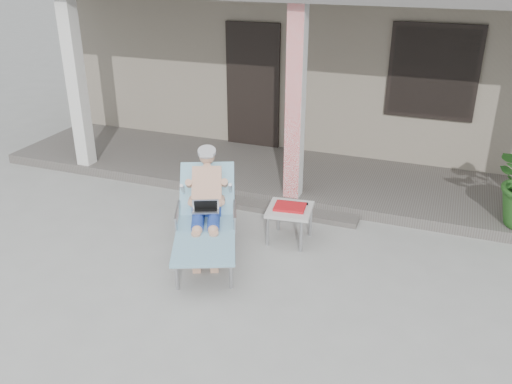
% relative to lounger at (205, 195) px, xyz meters
% --- Properties ---
extents(ground, '(60.00, 60.00, 0.00)m').
position_rel_lounger_xyz_m(ground, '(0.61, -0.59, -0.72)').
color(ground, '#9E9E99').
rests_on(ground, ground).
extents(house, '(10.40, 5.40, 3.30)m').
position_rel_lounger_xyz_m(house, '(0.61, 5.90, 0.95)').
color(house, gray).
rests_on(house, ground).
extents(porch_deck, '(10.00, 2.00, 0.15)m').
position_rel_lounger_xyz_m(porch_deck, '(0.61, 2.41, -0.64)').
color(porch_deck, '#605B56').
rests_on(porch_deck, ground).
extents(porch_step, '(2.00, 0.30, 0.07)m').
position_rel_lounger_xyz_m(porch_step, '(0.61, 1.26, -0.68)').
color(porch_step, '#605B56').
rests_on(porch_step, ground).
extents(lounger, '(1.29, 1.85, 1.17)m').
position_rel_lounger_xyz_m(lounger, '(0.00, 0.00, 0.00)').
color(lounger, '#B7B7BC').
rests_on(lounger, ground).
extents(side_table, '(0.60, 0.60, 0.48)m').
position_rel_lounger_xyz_m(side_table, '(0.87, 0.54, -0.31)').
color(side_table, beige).
rests_on(side_table, ground).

